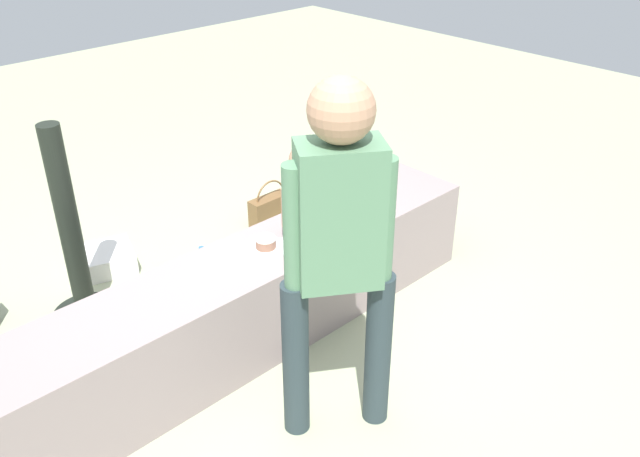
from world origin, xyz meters
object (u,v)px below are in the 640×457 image
(adult_standing, at_px, (339,238))
(party_cup_red, at_px, (105,352))
(child_seated, at_px, (308,196))
(cake_plate, at_px, (266,245))
(gift_bag, at_px, (292,237))
(cake_box_white, at_px, (107,259))
(water_bottle_near_gift, at_px, (203,264))
(handbag_brown_canvas, at_px, (271,210))

(adult_standing, bearing_deg, party_cup_red, 116.48)
(child_seated, bearing_deg, cake_plate, 173.80)
(cake_plate, height_order, gift_bag, cake_plate)
(cake_box_white, bearing_deg, water_bottle_near_gift, -54.30)
(cake_plate, xyz_separation_m, party_cup_red, (-0.74, 0.40, -0.49))
(gift_bag, xyz_separation_m, cake_box_white, (-0.91, 0.67, -0.07))
(adult_standing, relative_size, handbag_brown_canvas, 4.73)
(adult_standing, xyz_separation_m, water_bottle_near_gift, (0.23, 1.35, -0.85))
(adult_standing, bearing_deg, cake_plate, 74.52)
(child_seated, relative_size, handbag_brown_canvas, 1.45)
(gift_bag, distance_m, party_cup_red, 1.34)
(adult_standing, xyz_separation_m, cake_box_white, (-0.13, 1.86, -0.89))
(party_cup_red, bearing_deg, handbag_brown_canvas, 17.96)
(adult_standing, distance_m, cake_box_white, 2.06)
(cake_plate, xyz_separation_m, gift_bag, (0.59, 0.49, -0.40))
(cake_plate, xyz_separation_m, cake_box_white, (-0.32, 1.16, -0.47))
(cake_plate, xyz_separation_m, handbag_brown_canvas, (0.75, 0.88, -0.42))
(cake_box_white, bearing_deg, cake_plate, -74.61)
(gift_bag, relative_size, handbag_brown_canvas, 0.92)
(adult_standing, height_order, party_cup_red, adult_standing)
(adult_standing, xyz_separation_m, party_cup_red, (-0.54, 1.09, -0.91))
(child_seated, bearing_deg, water_bottle_near_gift, 107.51)
(party_cup_red, bearing_deg, cake_box_white, 61.21)
(cake_plate, bearing_deg, water_bottle_near_gift, 86.42)
(gift_bag, relative_size, water_bottle_near_gift, 1.40)
(water_bottle_near_gift, bearing_deg, child_seated, -72.49)
(adult_standing, height_order, handbag_brown_canvas, adult_standing)
(child_seated, bearing_deg, party_cup_red, 156.91)
(child_seated, height_order, gift_bag, child_seated)
(gift_bag, height_order, cake_box_white, gift_bag)
(party_cup_red, relative_size, handbag_brown_canvas, 0.27)
(child_seated, relative_size, water_bottle_near_gift, 2.22)
(adult_standing, distance_m, cake_plate, 0.84)
(adult_standing, distance_m, handbag_brown_canvas, 2.02)
(child_seated, xyz_separation_m, handbag_brown_canvas, (0.49, 0.91, -0.61))
(gift_bag, distance_m, water_bottle_near_gift, 0.58)
(gift_bag, bearing_deg, adult_standing, -123.50)
(water_bottle_near_gift, distance_m, party_cup_red, 0.82)
(child_seated, distance_m, party_cup_red, 1.28)
(adult_standing, height_order, water_bottle_near_gift, adult_standing)
(party_cup_red, bearing_deg, cake_plate, -28.24)
(gift_bag, height_order, handbag_brown_canvas, handbag_brown_canvas)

